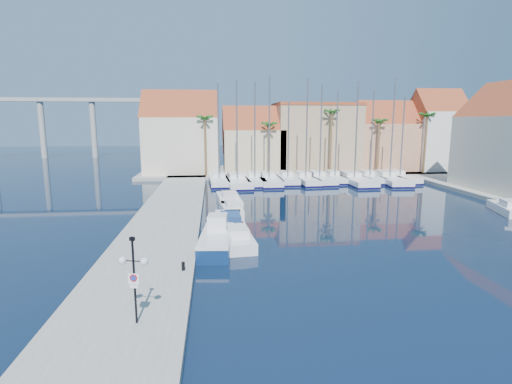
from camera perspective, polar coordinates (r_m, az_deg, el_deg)
ground at (r=23.12m, az=6.41°, el=-12.78°), size 260.00×260.00×0.00m
quay_west at (r=35.63m, az=-12.78°, el=-4.31°), size 6.00×77.00×0.50m
shore_north at (r=70.88m, az=6.00°, el=3.00°), size 54.00×16.00×0.50m
lamp_post at (r=17.58m, az=-17.09°, el=-10.21°), size 1.27×0.57×3.81m
bollard at (r=23.67m, az=-10.36°, el=-10.38°), size 0.20×0.20×0.50m
fishing_boat at (r=28.64m, az=-5.67°, el=-6.65°), size 2.70×6.49×2.21m
motorboat_west_0 at (r=29.82m, az=-2.79°, el=-6.39°), size 2.58×6.51×1.40m
motorboat_west_1 at (r=33.94m, az=-3.72°, el=-4.34°), size 2.45×7.20×1.40m
motorboat_west_2 at (r=39.02m, az=-3.56°, el=-2.43°), size 2.26×5.52×1.40m
motorboat_west_3 at (r=43.73m, az=-3.87°, el=-1.06°), size 2.71×7.17×1.40m
motorboat_east_1 at (r=46.48m, az=32.27°, el=-1.96°), size 3.32×5.92×1.40m
sailboat_0 at (r=57.76m, az=-5.32°, el=1.75°), size 3.14×10.18×14.08m
sailboat_1 at (r=56.75m, az=-2.77°, el=1.61°), size 3.82×11.88×14.46m
sailboat_2 at (r=58.06m, az=-0.22°, el=1.83°), size 2.80×10.24×14.29m
sailboat_3 at (r=57.75m, az=1.79°, el=1.79°), size 2.82×10.65×14.98m
sailboat_4 at (r=58.96m, az=4.47°, el=1.92°), size 2.48×8.95×11.66m
sailboat_5 at (r=58.79m, az=6.96°, el=1.88°), size 3.09×9.79×14.77m
sailboat_6 at (r=59.83m, az=8.89°, el=1.96°), size 3.24×10.22×14.01m
sailboat_7 at (r=60.95m, az=11.08°, el=2.07°), size 2.18×8.20×13.23m
sailboat_8 at (r=59.99m, az=13.62°, el=1.79°), size 3.52×11.99×14.35m
sailboat_9 at (r=62.33m, az=15.77°, el=2.04°), size 2.46×8.78×13.36m
sailboat_10 at (r=62.12m, az=18.34°, el=1.84°), size 4.12×12.13×14.89m
sailboat_11 at (r=63.99m, az=19.61°, el=2.00°), size 3.12×9.69×12.41m
building_0 at (r=68.02m, az=-10.59°, el=7.89°), size 12.30×9.00×13.50m
building_1 at (r=68.21m, az=-0.38°, el=7.03°), size 10.30×8.00×11.00m
building_2 at (r=71.08m, az=8.48°, el=7.82°), size 14.20×10.20×11.50m
building_3 at (r=74.08m, az=17.76°, el=7.24°), size 10.30×8.00×12.00m
building_4 at (r=77.22m, az=24.29°, el=7.75°), size 8.30×8.00×14.00m
palm_0 at (r=62.79m, az=-7.32°, el=10.14°), size 2.60×2.60×10.15m
palm_1 at (r=63.39m, az=1.89°, el=9.36°), size 2.60×2.60×9.15m
palm_2 at (r=65.52m, az=10.76°, el=10.86°), size 2.60×2.60×11.15m
palm_3 at (r=68.23m, az=17.25°, el=9.37°), size 2.60×2.60×9.65m
palm_4 at (r=71.75m, az=23.26°, el=9.77°), size 2.60×2.60×10.65m
viaduct at (r=108.37m, az=-24.92°, el=9.87°), size 48.00×2.20×14.45m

